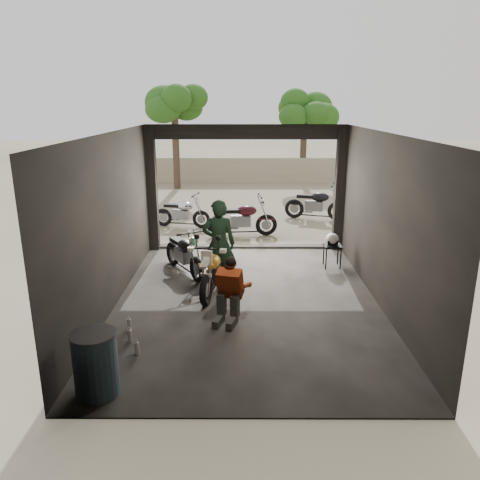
{
  "coord_description": "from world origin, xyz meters",
  "views": [
    {
      "loc": [
        -0.11,
        -8.34,
        3.71
      ],
      "look_at": [
        -0.14,
        0.6,
        1.08
      ],
      "focal_mm": 35.0,
      "sensor_mm": 36.0,
      "label": 1
    }
  ],
  "objects_px": {
    "outside_bike_c": "(316,202)",
    "outside_bike_b": "(242,216)",
    "helmet": "(332,239)",
    "oil_drum": "(96,365)",
    "stool": "(333,248)",
    "mechanic": "(228,293)",
    "rider": "(219,244)",
    "main_bike": "(214,267)",
    "outside_bike_a": "(182,210)",
    "sign_post": "(369,196)",
    "left_bike": "(184,250)"
  },
  "relations": [
    {
      "from": "outside_bike_c",
      "to": "outside_bike_b",
      "type": "bearing_deg",
      "value": 145.73
    },
    {
      "from": "main_bike",
      "to": "outside_bike_b",
      "type": "relative_size",
      "value": 0.96
    },
    {
      "from": "left_bike",
      "to": "oil_drum",
      "type": "height_order",
      "value": "left_bike"
    },
    {
      "from": "main_bike",
      "to": "mechanic",
      "type": "xyz_separation_m",
      "value": [
        0.32,
        -1.31,
        -0.01
      ]
    },
    {
      "from": "oil_drum",
      "to": "outside_bike_a",
      "type": "bearing_deg",
      "value": 89.65
    },
    {
      "from": "helmet",
      "to": "oil_drum",
      "type": "relative_size",
      "value": 0.35
    },
    {
      "from": "outside_bike_a",
      "to": "mechanic",
      "type": "xyz_separation_m",
      "value": [
        1.61,
        -6.54,
        0.03
      ]
    },
    {
      "from": "stool",
      "to": "sign_post",
      "type": "distance_m",
      "value": 1.71
    },
    {
      "from": "stool",
      "to": "helmet",
      "type": "distance_m",
      "value": 0.22
    },
    {
      "from": "left_bike",
      "to": "oil_drum",
      "type": "bearing_deg",
      "value": -129.37
    },
    {
      "from": "sign_post",
      "to": "helmet",
      "type": "bearing_deg",
      "value": -129.46
    },
    {
      "from": "helmet",
      "to": "oil_drum",
      "type": "distance_m",
      "value": 6.39
    },
    {
      "from": "stool",
      "to": "oil_drum",
      "type": "relative_size",
      "value": 0.62
    },
    {
      "from": "mechanic",
      "to": "rider",
      "type": "bearing_deg",
      "value": 113.58
    },
    {
      "from": "outside_bike_a",
      "to": "outside_bike_c",
      "type": "distance_m",
      "value": 4.39
    },
    {
      "from": "outside_bike_c",
      "to": "rider",
      "type": "bearing_deg",
      "value": 169.35
    },
    {
      "from": "left_bike",
      "to": "helmet",
      "type": "height_order",
      "value": "left_bike"
    },
    {
      "from": "outside_bike_a",
      "to": "outside_bike_b",
      "type": "relative_size",
      "value": 0.89
    },
    {
      "from": "main_bike",
      "to": "stool",
      "type": "distance_m",
      "value": 3.07
    },
    {
      "from": "outside_bike_b",
      "to": "mechanic",
      "type": "height_order",
      "value": "outside_bike_b"
    },
    {
      "from": "outside_bike_b",
      "to": "helmet",
      "type": "relative_size",
      "value": 5.71
    },
    {
      "from": "outside_bike_a",
      "to": "helmet",
      "type": "height_order",
      "value": "outside_bike_a"
    },
    {
      "from": "sign_post",
      "to": "stool",
      "type": "bearing_deg",
      "value": -128.47
    },
    {
      "from": "main_bike",
      "to": "stool",
      "type": "xyz_separation_m",
      "value": [
        2.65,
        1.53,
        -0.08
      ]
    },
    {
      "from": "outside_bike_c",
      "to": "sign_post",
      "type": "distance_m",
      "value": 3.96
    },
    {
      "from": "oil_drum",
      "to": "sign_post",
      "type": "bearing_deg",
      "value": 49.62
    },
    {
      "from": "left_bike",
      "to": "mechanic",
      "type": "height_order",
      "value": "mechanic"
    },
    {
      "from": "outside_bike_b",
      "to": "outside_bike_c",
      "type": "distance_m",
      "value": 3.15
    },
    {
      "from": "oil_drum",
      "to": "sign_post",
      "type": "distance_m",
      "value": 7.8
    },
    {
      "from": "main_bike",
      "to": "outside_bike_a",
      "type": "relative_size",
      "value": 1.08
    },
    {
      "from": "stool",
      "to": "helmet",
      "type": "height_order",
      "value": "helmet"
    },
    {
      "from": "outside_bike_b",
      "to": "outside_bike_c",
      "type": "xyz_separation_m",
      "value": [
        2.41,
        2.02,
        0.01
      ]
    },
    {
      "from": "outside_bike_c",
      "to": "rider",
      "type": "distance_m",
      "value": 6.53
    },
    {
      "from": "stool",
      "to": "helmet",
      "type": "relative_size",
      "value": 1.79
    },
    {
      "from": "mechanic",
      "to": "outside_bike_b",
      "type": "bearing_deg",
      "value": 102.99
    },
    {
      "from": "main_bike",
      "to": "rider",
      "type": "relative_size",
      "value": 0.91
    },
    {
      "from": "outside_bike_b",
      "to": "sign_post",
      "type": "bearing_deg",
      "value": -125.53
    },
    {
      "from": "outside_bike_b",
      "to": "oil_drum",
      "type": "relative_size",
      "value": 1.98
    },
    {
      "from": "main_bike",
      "to": "sign_post",
      "type": "xyz_separation_m",
      "value": [
        3.66,
        2.43,
        0.97
      ]
    },
    {
      "from": "stool",
      "to": "oil_drum",
      "type": "height_order",
      "value": "oil_drum"
    },
    {
      "from": "rider",
      "to": "oil_drum",
      "type": "distance_m",
      "value": 4.11
    },
    {
      "from": "left_bike",
      "to": "outside_bike_b",
      "type": "height_order",
      "value": "outside_bike_b"
    },
    {
      "from": "rider",
      "to": "sign_post",
      "type": "height_order",
      "value": "sign_post"
    },
    {
      "from": "stool",
      "to": "main_bike",
      "type": "bearing_deg",
      "value": -149.99
    },
    {
      "from": "left_bike",
      "to": "rider",
      "type": "bearing_deg",
      "value": -75.14
    },
    {
      "from": "stool",
      "to": "oil_drum",
      "type": "xyz_separation_m",
      "value": [
        -4.0,
        -4.98,
        -0.03
      ]
    },
    {
      "from": "outside_bike_c",
      "to": "oil_drum",
      "type": "xyz_separation_m",
      "value": [
        -4.32,
        -9.67,
        -0.16
      ]
    },
    {
      "from": "left_bike",
      "to": "oil_drum",
      "type": "relative_size",
      "value": 1.8
    },
    {
      "from": "outside_bike_a",
      "to": "rider",
      "type": "bearing_deg",
      "value": -151.94
    },
    {
      "from": "outside_bike_a",
      "to": "stool",
      "type": "relative_size",
      "value": 2.82
    }
  ]
}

